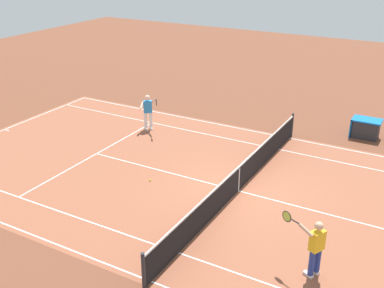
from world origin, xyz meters
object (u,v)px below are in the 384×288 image
at_px(tennis_player_near, 148,110).
at_px(tennis_ball, 150,180).
at_px(tennis_player_far, 315,246).
at_px(equipment_cart_tarped, 365,128).
at_px(tennis_net, 239,178).

distance_m(tennis_player_near, tennis_ball, 5.24).
distance_m(tennis_player_far, tennis_ball, 7.12).
bearing_deg(tennis_player_near, equipment_cart_tarped, -156.20).
height_order(tennis_net, tennis_player_near, tennis_player_near).
bearing_deg(tennis_player_far, tennis_player_near, -34.21).
xyz_separation_m(tennis_net, equipment_cart_tarped, (-2.88, -7.28, -0.05)).
relative_size(tennis_net, tennis_player_near, 6.89).
distance_m(tennis_ball, equipment_cart_tarped, 10.17).
height_order(tennis_player_far, equipment_cart_tarped, tennis_player_far).
distance_m(tennis_player_near, tennis_player_far, 11.63).
bearing_deg(equipment_cart_tarped, tennis_player_near, 23.80).
relative_size(tennis_player_far, tennis_ball, 25.71).
relative_size(tennis_player_near, tennis_ball, 25.71).
distance_m(tennis_player_far, equipment_cart_tarped, 10.52).
bearing_deg(tennis_player_far, equipment_cart_tarped, -86.33).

